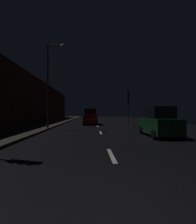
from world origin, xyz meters
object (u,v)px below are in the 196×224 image
streetlamp_overhead (52,74)px  car_parked_right_near (159,123)px  traffic_light_far_right (128,100)px  car_approaching_headlights (90,117)px

streetlamp_overhead → car_parked_right_near: (8.34, -4.87, -4.37)m
traffic_light_far_right → car_parked_right_near: bearing=4.7°
traffic_light_far_right → car_approaching_headlights: traffic_light_far_right is taller
traffic_light_far_right → car_parked_right_near: size_ratio=1.20×
car_approaching_headlights → car_parked_right_near: 12.92m
car_approaching_headlights → car_parked_right_near: car_approaching_headlights is taller
car_approaching_headlights → car_parked_right_near: size_ratio=1.07×
traffic_light_far_right → car_approaching_headlights: bearing=-65.5°
streetlamp_overhead → car_approaching_headlights: (3.56, 7.14, -4.31)m
car_approaching_headlights → traffic_light_far_right: bearing=106.5°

